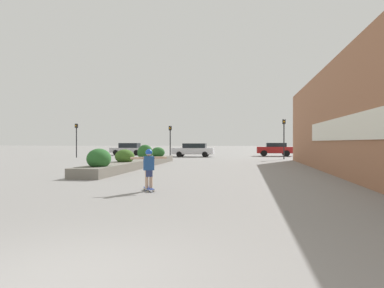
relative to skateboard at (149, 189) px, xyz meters
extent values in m
plane|color=gray|center=(1.07, -7.46, -0.07)|extent=(300.00, 300.00, 0.00)
cube|color=#9E6647|center=(7.78, 4.70, 2.80)|extent=(0.60, 32.49, 5.75)
cube|color=silver|center=(7.44, 1.30, 2.17)|extent=(0.06, 20.53, 1.03)
cube|color=slate|center=(-3.84, 10.45, 0.17)|extent=(1.56, 15.26, 0.48)
ellipsoid|color=#286028|center=(-3.75, 4.43, 0.77)|extent=(1.13, 1.32, 0.98)
ellipsoid|color=#3D6623|center=(-3.89, 8.35, 0.72)|extent=(1.15, 1.13, 0.84)
ellipsoid|color=#286028|center=(-3.89, 12.55, 0.82)|extent=(1.10, 0.98, 1.12)
ellipsoid|color=#286028|center=(-3.91, 16.30, 0.72)|extent=(1.12, 1.03, 0.85)
cube|color=navy|center=(0.00, 0.00, 0.02)|extent=(0.57, 0.80, 0.01)
cylinder|color=beige|center=(-0.21, 0.20, -0.04)|extent=(0.08, 0.08, 0.06)
cylinder|color=beige|center=(-0.05, 0.29, -0.04)|extent=(0.08, 0.08, 0.06)
cylinder|color=beige|center=(0.05, -0.29, -0.04)|extent=(0.08, 0.08, 0.06)
cylinder|color=beige|center=(0.21, -0.20, -0.04)|extent=(0.08, 0.08, 0.06)
cylinder|color=tan|center=(-0.06, -0.03, 0.32)|extent=(0.15, 0.15, 0.60)
cylinder|color=tan|center=(0.06, 0.03, 0.32)|extent=(0.15, 0.15, 0.60)
cube|color=navy|center=(0.00, 0.00, 0.52)|extent=(0.27, 0.26, 0.22)
cube|color=#234C8C|center=(0.00, 0.00, 0.86)|extent=(0.38, 0.31, 0.47)
cylinder|color=tan|center=(-0.34, -0.19, 1.04)|extent=(0.43, 0.28, 0.08)
cylinder|color=tan|center=(0.34, 0.19, 1.04)|extent=(0.43, 0.28, 0.08)
sphere|color=tan|center=(0.00, 0.00, 1.19)|extent=(0.20, 0.20, 0.20)
sphere|color=blue|center=(0.00, 0.00, 1.22)|extent=(0.22, 0.22, 0.22)
cube|color=silver|center=(-2.60, 26.91, 0.57)|extent=(4.62, 1.83, 0.69)
cube|color=black|center=(-2.41, 26.91, 1.17)|extent=(2.54, 1.61, 0.51)
cylinder|color=black|center=(-4.03, 26.04, 0.23)|extent=(0.61, 0.22, 0.61)
cylinder|color=black|center=(-4.03, 27.78, 0.23)|extent=(0.61, 0.22, 0.61)
cylinder|color=black|center=(-1.16, 26.04, 0.23)|extent=(0.61, 0.22, 0.61)
cylinder|color=black|center=(-1.16, 27.78, 0.23)|extent=(0.61, 0.22, 0.61)
cube|color=#BCBCC1|center=(-11.51, 30.63, 0.56)|extent=(4.37, 1.77, 0.59)
cube|color=black|center=(-11.34, 30.63, 1.16)|extent=(2.40, 1.56, 0.60)
cylinder|color=black|center=(-12.87, 29.79, 0.27)|extent=(0.68, 0.22, 0.68)
cylinder|color=black|center=(-12.87, 31.47, 0.27)|extent=(0.68, 0.22, 0.68)
cylinder|color=black|center=(-10.16, 29.79, 0.27)|extent=(0.68, 0.22, 0.68)
cylinder|color=black|center=(-10.16, 31.47, 0.27)|extent=(0.68, 0.22, 0.68)
cube|color=maroon|center=(6.62, 29.98, 0.66)|extent=(4.10, 1.76, 0.74)
cube|color=black|center=(6.78, 29.98, 1.26)|extent=(2.25, 1.55, 0.46)
cylinder|color=black|center=(5.34, 29.14, 0.29)|extent=(0.72, 0.22, 0.72)
cylinder|color=black|center=(5.34, 30.82, 0.29)|extent=(0.72, 0.22, 0.72)
cylinder|color=black|center=(7.89, 29.14, 0.29)|extent=(0.72, 0.22, 0.72)
cylinder|color=black|center=(7.89, 30.82, 0.29)|extent=(0.72, 0.22, 0.72)
cylinder|color=black|center=(-4.43, 23.27, 1.36)|extent=(0.11, 0.11, 2.86)
cube|color=black|center=(-4.43, 23.27, 3.02)|extent=(0.28, 0.20, 0.45)
sphere|color=#2D2823|center=(-4.43, 23.15, 3.17)|extent=(0.15, 0.15, 0.15)
sphere|color=orange|center=(-4.43, 23.15, 3.02)|extent=(0.15, 0.15, 0.15)
sphere|color=#2D2823|center=(-4.43, 23.15, 2.87)|extent=(0.15, 0.15, 0.15)
cylinder|color=black|center=(6.90, 22.82, 1.62)|extent=(0.11, 0.11, 3.39)
cube|color=black|center=(6.90, 22.82, 3.54)|extent=(0.28, 0.20, 0.45)
sphere|color=#2D2823|center=(6.90, 22.70, 3.69)|extent=(0.15, 0.15, 0.15)
sphere|color=orange|center=(6.90, 22.70, 3.54)|extent=(0.15, 0.15, 0.15)
sphere|color=#2D2823|center=(6.90, 22.70, 3.39)|extent=(0.15, 0.15, 0.15)
cylinder|color=black|center=(-14.60, 23.00, 1.51)|extent=(0.11, 0.11, 3.16)
cube|color=black|center=(-14.60, 23.00, 3.32)|extent=(0.28, 0.20, 0.45)
sphere|color=#2D2823|center=(-14.60, 22.88, 3.47)|extent=(0.15, 0.15, 0.15)
sphere|color=orange|center=(-14.60, 22.88, 3.32)|extent=(0.15, 0.15, 0.15)
sphere|color=#2D2823|center=(-14.60, 22.88, 3.17)|extent=(0.15, 0.15, 0.15)
camera|label=1|loc=(3.20, -11.10, 1.56)|focal=32.00mm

